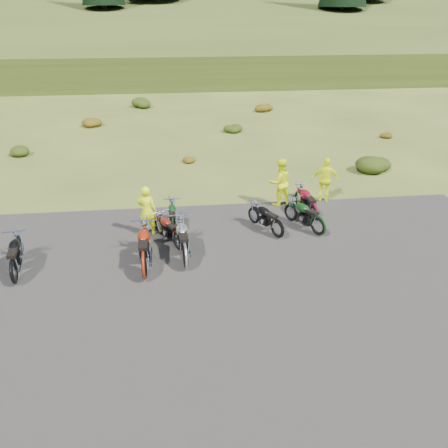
{
  "coord_description": "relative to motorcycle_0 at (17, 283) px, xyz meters",
  "views": [
    {
      "loc": [
        -0.86,
        -11.53,
        7.21
      ],
      "look_at": [
        0.48,
        0.69,
        0.87
      ],
      "focal_mm": 35.0,
      "sensor_mm": 36.0,
      "label": 1
    }
  ],
  "objects": [
    {
      "name": "person_right_a",
      "position": [
        8.61,
        4.42,
        0.93
      ],
      "size": [
        1.06,
        0.92,
        1.87
      ],
      "primitive_type": "imported",
      "rotation": [
        0.0,
        0.0,
        3.41
      ],
      "color": "#D3E30B",
      "rests_on": "ground"
    },
    {
      "name": "gravel_pad",
      "position": [
        5.64,
        -1.35,
        0.0
      ],
      "size": [
        20.0,
        12.0,
        0.04
      ],
      "primitive_type": "cube",
      "color": "black",
      "rests_on": "ground"
    },
    {
      "name": "motorcycle_7",
      "position": [
        9.39,
        1.81,
        0.0
      ],
      "size": [
        1.57,
        2.06,
        1.04
      ],
      "primitive_type": null,
      "rotation": [
        0.0,
        0.0,
        2.09
      ],
      "color": "black",
      "rests_on": "ground"
    },
    {
      "name": "ground",
      "position": [
        5.64,
        0.65,
        0.0
      ],
      "size": [
        300.0,
        300.0,
        0.0
      ],
      "primitive_type": "plane",
      "color": "#3E4A18",
      "rests_on": "ground"
    },
    {
      "name": "motorcycle_5",
      "position": [
        7.97,
        1.8,
        0.0
      ],
      "size": [
        1.47,
        1.97,
        0.99
      ],
      "primitive_type": null,
      "rotation": [
        0.0,
        0.0,
        2.07
      ],
      "color": "black",
      "rests_on": "ground"
    },
    {
      "name": "person_middle",
      "position": [
        3.65,
        2.53,
        0.88
      ],
      "size": [
        0.72,
        0.56,
        1.75
      ],
      "primitive_type": "imported",
      "rotation": [
        0.0,
        0.0,
        2.9
      ],
      "color": "#D3E30B",
      "rests_on": "ground"
    },
    {
      "name": "shrub_2",
      "position": [
        -0.56,
        17.25,
        0.38
      ],
      "size": [
        1.3,
        1.3,
        0.77
      ],
      "primitive_type": "ellipsoid",
      "color": "#60380C",
      "rests_on": "ground"
    },
    {
      "name": "motorcycle_1",
      "position": [
        3.65,
        -0.15,
        0.0
      ],
      "size": [
        0.85,
        2.37,
        1.23
      ],
      "primitive_type": null,
      "rotation": [
        0.0,
        0.0,
        1.6
      ],
      "color": "maroon",
      "rests_on": "ground"
    },
    {
      "name": "hill_slope",
      "position": [
        5.64,
        50.65,
        0.0
      ],
      "size": [
        300.0,
        45.97,
        9.37
      ],
      "primitive_type": null,
      "rotation": [
        0.14,
        0.0,
        0.0
      ],
      "color": "#344216",
      "rests_on": "ground"
    },
    {
      "name": "shrub_4",
      "position": [
        5.24,
        9.85,
        0.23
      ],
      "size": [
        0.77,
        0.77,
        0.45
      ],
      "primitive_type": "ellipsoid",
      "color": "#60380C",
      "rests_on": "ground"
    },
    {
      "name": "shrub_5",
      "position": [
        8.14,
        15.15,
        0.31
      ],
      "size": [
        1.03,
        1.03,
        0.61
      ],
      "primitive_type": "ellipsoid",
      "color": "black",
      "rests_on": "ground"
    },
    {
      "name": "motorcycle_0",
      "position": [
        0.0,
        0.0,
        0.0
      ],
      "size": [
        1.02,
        2.16,
        1.09
      ],
      "primitive_type": null,
      "rotation": [
        0.0,
        0.0,
        1.74
      ],
      "color": "black",
      "rests_on": "ground"
    },
    {
      "name": "motorcycle_4",
      "position": [
        4.63,
        1.35,
        0.0
      ],
      "size": [
        1.46,
        1.94,
        0.98
      ],
      "primitive_type": null,
      "rotation": [
        0.0,
        0.0,
        2.08
      ],
      "color": "#54160E",
      "rests_on": "ground"
    },
    {
      "name": "motorcycle_3",
      "position": [
        4.84,
        0.27,
        0.0
      ],
      "size": [
        0.92,
        2.31,
        1.18
      ],
      "primitive_type": null,
      "rotation": [
        0.0,
        0.0,
        1.65
      ],
      "color": "silver",
      "rests_on": "ground"
    },
    {
      "name": "motorcycle_6",
      "position": [
        9.47,
        2.66,
        0.0
      ],
      "size": [
        0.93,
        2.2,
        1.12
      ],
      "primitive_type": null,
      "rotation": [
        0.0,
        0.0,
        1.67
      ],
      "color": "maroon",
      "rests_on": "ground"
    },
    {
      "name": "person_right_b",
      "position": [
        10.49,
        4.6,
        0.89
      ],
      "size": [
        1.12,
        0.69,
        1.78
      ],
      "primitive_type": "imported",
      "rotation": [
        0.0,
        0.0,
        2.88
      ],
      "color": "#D3E30B",
      "rests_on": "ground"
    },
    {
      "name": "motorcycle_2",
      "position": [
        4.48,
        2.23,
        0.0
      ],
      "size": [
        0.64,
        1.87,
        0.98
      ],
      "primitive_type": null,
      "rotation": [
        0.0,
        0.0,
        1.58
      ],
      "color": "black",
      "rests_on": "ground"
    },
    {
      "name": "shrub_7",
      "position": [
        13.94,
        7.75,
        0.46
      ],
      "size": [
        1.56,
        1.56,
        0.92
      ],
      "primitive_type": "ellipsoid",
      "color": "black",
      "rests_on": "ground"
    },
    {
      "name": "shrub_8",
      "position": [
        16.84,
        13.05,
        0.23
      ],
      "size": [
        0.77,
        0.77,
        0.45
      ],
      "primitive_type": "ellipsoid",
      "color": "#60380C",
      "rests_on": "ground"
    },
    {
      "name": "shrub_6",
      "position": [
        11.04,
        20.45,
        0.38
      ],
      "size": [
        1.3,
        1.3,
        0.77
      ],
      "primitive_type": "ellipsoid",
      "color": "#60380C",
      "rests_on": "ground"
    },
    {
      "name": "shrub_3",
      "position": [
        2.34,
        22.55,
        0.46
      ],
      "size": [
        1.56,
        1.56,
        0.92
      ],
      "primitive_type": "ellipsoid",
      "color": "black",
      "rests_on": "ground"
    },
    {
      "name": "shrub_1",
      "position": [
        -3.46,
        11.95,
        0.31
      ],
      "size": [
        1.03,
        1.03,
        0.61
      ],
      "primitive_type": "ellipsoid",
      "color": "black",
      "rests_on": "ground"
    },
    {
      "name": "hill_plateau",
      "position": [
        5.64,
        110.65,
        0.0
      ],
      "size": [
        300.0,
        90.0,
        9.17
      ],
      "primitive_type": "cube",
      "color": "#344216",
      "rests_on": "ground"
    }
  ]
}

